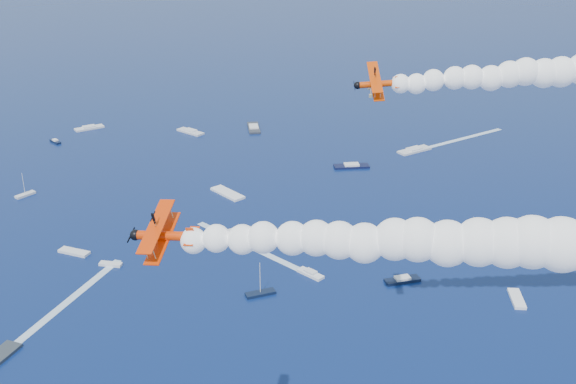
{
  "coord_description": "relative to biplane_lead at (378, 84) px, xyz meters",
  "views": [
    {
      "loc": [
        15.84,
        -67.25,
        87.22
      ],
      "look_at": [
        10.09,
        15.86,
        50.91
      ],
      "focal_mm": 44.31,
      "sensor_mm": 36.0,
      "label": 1
    }
  ],
  "objects": [
    {
      "name": "biplane_lead",
      "position": [
        0.0,
        0.0,
        0.0
      ],
      "size": [
        7.59,
        9.18,
        7.45
      ],
      "primitive_type": null,
      "rotation": [
        -0.37,
        0.07,
        3.21
      ],
      "color": "#DF3E04"
    },
    {
      "name": "biplane_trail",
      "position": [
        -23.64,
        -35.39,
        -7.37
      ],
      "size": [
        8.66,
        10.23,
        7.73
      ],
      "primitive_type": null,
      "rotation": [
        -0.3,
        0.07,
        3.01
      ],
      "color": "#E93404"
    },
    {
      "name": "smoke_trail_trail",
      "position": [
        11.57,
        -39.9,
        -4.62
      ],
      "size": [
        73.17,
        24.55,
        12.8
      ],
      "primitive_type": null,
      "rotation": [
        0.0,
        0.0,
        3.01
      ],
      "color": "white"
    },
    {
      "name": "spectator_boats",
      "position": [
        -27.28,
        78.3,
        -60.25
      ],
      "size": [
        212.8,
        179.98,
        0.7
      ],
      "color": "white",
      "rests_on": "ground"
    },
    {
      "name": "boat_wakes",
      "position": [
        -35.52,
        61.04,
        -60.57
      ],
      "size": [
        157.57,
        191.3,
        0.04
      ],
      "color": "white",
      "rests_on": "ground"
    }
  ]
}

